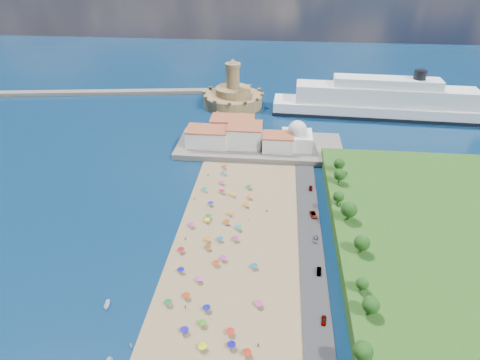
# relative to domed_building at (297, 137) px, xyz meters

# --- Properties ---
(ground) EXTENTS (700.00, 700.00, 0.00)m
(ground) POSITION_rel_domed_building_xyz_m (-30.00, -71.00, -8.97)
(ground) COLOR #071938
(ground) RESTS_ON ground
(terrace) EXTENTS (90.00, 36.00, 3.00)m
(terrace) POSITION_rel_domed_building_xyz_m (-20.00, 2.00, -7.47)
(terrace) COLOR #59544C
(terrace) RESTS_ON ground
(jetty) EXTENTS (18.00, 70.00, 2.40)m
(jetty) POSITION_rel_domed_building_xyz_m (-42.00, 37.00, -7.77)
(jetty) COLOR #59544C
(jetty) RESTS_ON ground
(breakwater) EXTENTS (199.03, 34.77, 2.60)m
(breakwater) POSITION_rel_domed_building_xyz_m (-140.00, 82.00, -7.67)
(breakwater) COLOR #59544C
(breakwater) RESTS_ON ground
(waterfront_buildings) EXTENTS (57.00, 29.00, 11.00)m
(waterfront_buildings) POSITION_rel_domed_building_xyz_m (-33.05, 2.64, -1.10)
(waterfront_buildings) COLOR silver
(waterfront_buildings) RESTS_ON terrace
(domed_building) EXTENTS (16.00, 16.00, 15.00)m
(domed_building) POSITION_rel_domed_building_xyz_m (0.00, 0.00, 0.00)
(domed_building) COLOR silver
(domed_building) RESTS_ON terrace
(fortress) EXTENTS (40.00, 40.00, 32.40)m
(fortress) POSITION_rel_domed_building_xyz_m (-42.00, 67.00, -2.29)
(fortress) COLOR #94774A
(fortress) RESTS_ON ground
(cruise_ship) EXTENTS (142.13, 27.33, 30.87)m
(cruise_ship) POSITION_rel_domed_building_xyz_m (56.75, 57.95, 0.17)
(cruise_ship) COLOR black
(cruise_ship) RESTS_ON ground
(beach_parasols) EXTENTS (32.49, 107.03, 2.20)m
(beach_parasols) POSITION_rel_domed_building_xyz_m (-30.79, -80.65, -6.83)
(beach_parasols) COLOR gray
(beach_parasols) RESTS_ON beach
(beachgoers) EXTENTS (36.65, 97.66, 1.89)m
(beachgoers) POSITION_rel_domed_building_xyz_m (-34.13, -77.91, -7.88)
(beachgoers) COLOR tan
(beachgoers) RESTS_ON beach
(moored_boats) EXTENTS (11.81, 24.29, 1.77)m
(moored_boats) POSITION_rel_domed_building_xyz_m (-55.77, -126.29, -8.14)
(moored_boats) COLOR white
(moored_boats) RESTS_ON ground
(parked_cars) EXTENTS (3.06, 78.74, 1.43)m
(parked_cars) POSITION_rel_domed_building_xyz_m (6.00, -71.33, -7.61)
(parked_cars) COLOR gray
(parked_cars) RESTS_ON promenade
(hillside_trees) EXTENTS (11.73, 104.87, 8.02)m
(hillside_trees) POSITION_rel_domed_building_xyz_m (17.72, -75.84, 1.18)
(hillside_trees) COLOR #382314
(hillside_trees) RESTS_ON hillside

